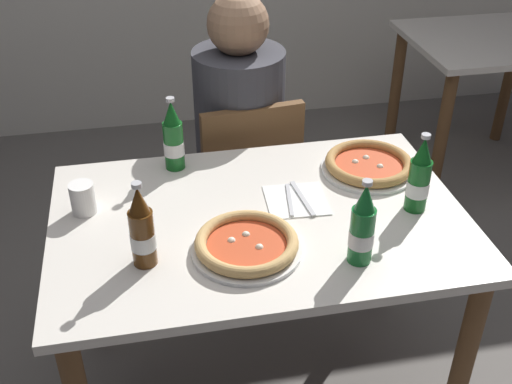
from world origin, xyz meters
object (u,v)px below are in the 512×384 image
Objects in this scene: diner_seated at (240,153)px; beer_bottle_left at (419,178)px; pizza_margherita_near at (247,244)px; pizza_marinara_far at (369,165)px; beer_bottle_right at (142,230)px; dining_table_background at (486,68)px; dining_table_main at (259,247)px; napkin_with_cutlery at (296,200)px; beer_bottle_center at (173,139)px; beer_bottle_extra at (362,228)px; paper_cup at (83,198)px; chair_behind_table at (245,181)px.

beer_bottle_left is (0.40, -0.71, 0.27)m from diner_seated.
pizza_margherita_near is 0.99× the size of pizza_marinara_far.
beer_bottle_right is at bearing -155.70° from pizza_marinara_far.
dining_table_background is at bearing 43.46° from pizza_margherita_near.
dining_table_main is 3.98× the size of pizza_margherita_near.
dining_table_background is 4.20× the size of napkin_with_cutlery.
beer_bottle_center is 0.72m from beer_bottle_extra.
pizza_marinara_far is 0.47m from beer_bottle_extra.
beer_bottle_extra reaches higher than dining_table_background.
dining_table_main is at bearing -13.38° from paper_cup.
beer_bottle_right is 0.51m from napkin_with_cutlery.
dining_table_background is 3.24× the size of beer_bottle_extra.
diner_seated is 0.94m from beer_bottle_right.
beer_bottle_center is (-0.21, 0.32, 0.22)m from dining_table_main.
pizza_margherita_near is at bearing -136.54° from dining_table_background.
dining_table_background is at bearing 41.49° from dining_table_main.
pizza_marinara_far is 1.24× the size of beer_bottle_extra.
chair_behind_table reaches higher than pizza_marinara_far.
beer_bottle_center is 1.00× the size of beer_bottle_extra.
dining_table_background is 3.24× the size of beer_bottle_center.
napkin_with_cutlery is (-0.09, 0.30, -0.10)m from beer_bottle_extra.
napkin_with_cutlery is (0.19, 0.21, -0.02)m from pizza_margherita_near.
paper_cup reaches higher than pizza_margherita_near.
beer_bottle_right is at bearing 169.87° from beer_bottle_extra.
beer_bottle_left is 1.00× the size of beer_bottle_extra.
beer_bottle_center is at bearing 127.11° from beer_bottle_extra.
pizza_margherita_near is at bearing -169.13° from beer_bottle_left.
chair_behind_table is 0.62m from napkin_with_cutlery.
pizza_marinara_far reaches higher than dining_table_main.
paper_cup is (-0.71, 0.37, -0.06)m from beer_bottle_extra.
diner_seated is 4.89× the size of beer_bottle_extra.
beer_bottle_extra is (0.16, -0.91, 0.27)m from diner_seated.
paper_cup is (-0.89, -0.06, 0.03)m from pizza_marinara_far.
dining_table_main is at bearing -155.49° from pizza_marinara_far.
napkin_with_cutlery is (-0.33, 0.11, -0.10)m from beer_bottle_left.
beer_bottle_extra is 0.33m from napkin_with_cutlery.
dining_table_background is 2.06m from pizza_margherita_near.
beer_bottle_center is at bearing 35.84° from paper_cup.
dining_table_main is at bearing 76.95° from chair_behind_table.
beer_bottle_center is 2.60× the size of paper_cup.
chair_behind_table is 0.55m from beer_bottle_center.
chair_behind_table is at bearing 80.23° from pizza_margherita_near.
pizza_margherita_near is 0.50m from beer_bottle_center.
beer_bottle_left reaches higher than chair_behind_table.
beer_bottle_left is at bearing 39.31° from beer_bottle_extra.
pizza_marinara_far is 0.30m from napkin_with_cutlery.
beer_bottle_left is at bearing 113.64° from chair_behind_table.
beer_bottle_center is at bearing 123.59° from dining_table_main.
pizza_margherita_near is 3.18× the size of paper_cup.
paper_cup is at bearing 174.18° from napkin_with_cutlery.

